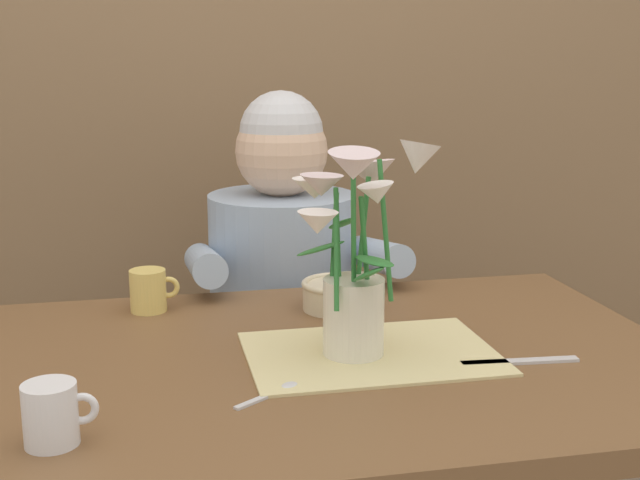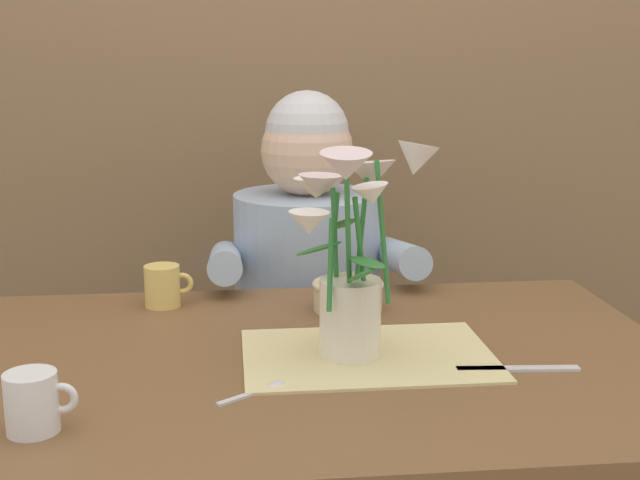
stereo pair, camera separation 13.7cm
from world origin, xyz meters
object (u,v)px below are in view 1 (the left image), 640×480
Objects in this scene: ceramic_bowl at (337,294)px; dinner_knife at (520,361)px; seated_person at (284,335)px; coffee_cup at (52,414)px; tea_cup at (149,290)px; flower_vase at (355,247)px.

dinner_knife is at bearing -57.24° from ceramic_bowl.
coffee_cup is (-0.43, -0.85, 0.22)m from seated_person.
seated_person is at bearing 45.56° from tea_cup.
tea_cup is 0.55m from coffee_cup.
dinner_knife is 2.04× the size of tea_cup.
flower_vase is 3.74× the size of tea_cup.
ceramic_bowl is at bearing 82.90° from flower_vase.
flower_vase is 2.56× the size of ceramic_bowl.
seated_person is 0.49m from tea_cup.
ceramic_bowl is at bearing 45.00° from coffee_cup.
seated_person is 3.26× the size of flower_vase.
dinner_knife is at bearing -65.77° from seated_person.
flower_vase is 1.83× the size of dinner_knife.
seated_person reaches higher than ceramic_bowl.
coffee_cup reaches higher than dinner_knife.
seated_person is 0.78m from dinner_knife.
coffee_cup is at bearing -135.00° from ceramic_bowl.
seated_person is at bearing 90.92° from flower_vase.
seated_person is 12.20× the size of coffee_cup.
tea_cup is at bearing 76.78° from coffee_cup.
seated_person reaches higher than flower_vase.
ceramic_bowl is 0.40m from dinner_knife.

